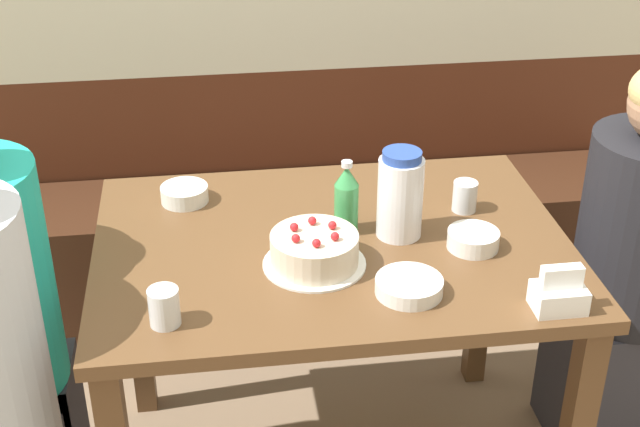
{
  "coord_description": "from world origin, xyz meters",
  "views": [
    {
      "loc": [
        -0.28,
        -1.83,
        1.87
      ],
      "look_at": [
        -0.02,
        0.05,
        0.82
      ],
      "focal_mm": 50.0,
      "sensor_mm": 36.0,
      "label": 1
    }
  ],
  "objects_px": {
    "bowl_soup_white": "(409,286)",
    "glass_tumbler_short": "(465,196)",
    "soju_bottle": "(346,199)",
    "bowl_rice_small": "(473,240)",
    "glass_water_tall": "(164,307)",
    "napkin_holder": "(559,294)",
    "birthday_cake": "(314,250)",
    "water_pitcher": "(400,195)",
    "bench_seat": "(296,252)",
    "bowl_side_dish": "(185,194)",
    "person_grey_tee": "(633,277)"
  },
  "relations": [
    {
      "from": "bowl_side_dish",
      "to": "person_grey_tee",
      "type": "relative_size",
      "value": 0.11
    },
    {
      "from": "birthday_cake",
      "to": "bowl_rice_small",
      "type": "distance_m",
      "value": 0.39
    },
    {
      "from": "bowl_side_dish",
      "to": "napkin_holder",
      "type": "bearing_deg",
      "value": -37.41
    },
    {
      "from": "bowl_side_dish",
      "to": "water_pitcher",
      "type": "bearing_deg",
      "value": -25.32
    },
    {
      "from": "soju_bottle",
      "to": "bowl_side_dish",
      "type": "relative_size",
      "value": 1.54
    },
    {
      "from": "bowl_soup_white",
      "to": "bowl_rice_small",
      "type": "bearing_deg",
      "value": 40.97
    },
    {
      "from": "bowl_rice_small",
      "to": "glass_tumbler_short",
      "type": "bearing_deg",
      "value": 80.4
    },
    {
      "from": "bench_seat",
      "to": "bowl_side_dish",
      "type": "xyz_separation_m",
      "value": [
        -0.35,
        -0.58,
        0.55
      ]
    },
    {
      "from": "bowl_soup_white",
      "to": "bowl_rice_small",
      "type": "xyz_separation_m",
      "value": [
        0.19,
        0.17,
        0.0
      ]
    },
    {
      "from": "bowl_rice_small",
      "to": "bowl_side_dish",
      "type": "bearing_deg",
      "value": 154.06
    },
    {
      "from": "bowl_rice_small",
      "to": "person_grey_tee",
      "type": "height_order",
      "value": "person_grey_tee"
    },
    {
      "from": "glass_tumbler_short",
      "to": "person_grey_tee",
      "type": "relative_size",
      "value": 0.07
    },
    {
      "from": "soju_bottle",
      "to": "bowl_rice_small",
      "type": "distance_m",
      "value": 0.32
    },
    {
      "from": "water_pitcher",
      "to": "bowl_soup_white",
      "type": "xyz_separation_m",
      "value": [
        -0.03,
        -0.25,
        -0.09
      ]
    },
    {
      "from": "bench_seat",
      "to": "water_pitcher",
      "type": "distance_m",
      "value": 1.05
    },
    {
      "from": "bench_seat",
      "to": "bowl_rice_small",
      "type": "height_order",
      "value": "bowl_rice_small"
    },
    {
      "from": "glass_tumbler_short",
      "to": "person_grey_tee",
      "type": "bearing_deg",
      "value": -6.51
    },
    {
      "from": "bench_seat",
      "to": "birthday_cake",
      "type": "xyz_separation_m",
      "value": [
        -0.06,
        -0.93,
        0.57
      ]
    },
    {
      "from": "bowl_rice_small",
      "to": "bowl_side_dish",
      "type": "relative_size",
      "value": 1.0
    },
    {
      "from": "water_pitcher",
      "to": "soju_bottle",
      "type": "xyz_separation_m",
      "value": [
        -0.12,
        0.03,
        -0.02
      ]
    },
    {
      "from": "bowl_soup_white",
      "to": "glass_tumbler_short",
      "type": "distance_m",
      "value": 0.42
    },
    {
      "from": "birthday_cake",
      "to": "bench_seat",
      "type": "bearing_deg",
      "value": 86.49
    },
    {
      "from": "bowl_side_dish",
      "to": "bowl_soup_white",
      "type": "bearing_deg",
      "value": -45.84
    },
    {
      "from": "glass_water_tall",
      "to": "person_grey_tee",
      "type": "relative_size",
      "value": 0.07
    },
    {
      "from": "napkin_holder",
      "to": "bench_seat",
      "type": "bearing_deg",
      "value": 110.26
    },
    {
      "from": "napkin_holder",
      "to": "water_pitcher",
      "type": "bearing_deg",
      "value": 127.03
    },
    {
      "from": "birthday_cake",
      "to": "bowl_soup_white",
      "type": "height_order",
      "value": "birthday_cake"
    },
    {
      "from": "napkin_holder",
      "to": "glass_water_tall",
      "type": "distance_m",
      "value": 0.83
    },
    {
      "from": "bench_seat",
      "to": "bowl_side_dish",
      "type": "distance_m",
      "value": 0.87
    },
    {
      "from": "person_grey_tee",
      "to": "soju_bottle",
      "type": "bearing_deg",
      "value": 0.76
    },
    {
      "from": "person_grey_tee",
      "to": "glass_water_tall",
      "type": "bearing_deg",
      "value": 15.49
    },
    {
      "from": "bowl_rice_small",
      "to": "glass_water_tall",
      "type": "distance_m",
      "value": 0.75
    },
    {
      "from": "bowl_rice_small",
      "to": "bench_seat",
      "type": "bearing_deg",
      "value": 109.87
    },
    {
      "from": "napkin_holder",
      "to": "bowl_rice_small",
      "type": "height_order",
      "value": "napkin_holder"
    },
    {
      "from": "soju_bottle",
      "to": "glass_water_tall",
      "type": "bearing_deg",
      "value": -142.9
    },
    {
      "from": "soju_bottle",
      "to": "napkin_holder",
      "type": "relative_size",
      "value": 1.72
    },
    {
      "from": "birthday_cake",
      "to": "water_pitcher",
      "type": "bearing_deg",
      "value": 26.75
    },
    {
      "from": "bowl_soup_white",
      "to": "glass_water_tall",
      "type": "bearing_deg",
      "value": -175.53
    },
    {
      "from": "birthday_cake",
      "to": "bowl_rice_small",
      "type": "bearing_deg",
      "value": 3.94
    },
    {
      "from": "glass_water_tall",
      "to": "napkin_holder",
      "type": "bearing_deg",
      "value": -4.17
    },
    {
      "from": "bowl_soup_white",
      "to": "bench_seat",
      "type": "bearing_deg",
      "value": 97.06
    },
    {
      "from": "water_pitcher",
      "to": "glass_water_tall",
      "type": "bearing_deg",
      "value": -152.18
    },
    {
      "from": "napkin_holder",
      "to": "glass_water_tall",
      "type": "xyz_separation_m",
      "value": [
        -0.83,
        0.06,
        0.0
      ]
    },
    {
      "from": "soju_bottle",
      "to": "bowl_soup_white",
      "type": "distance_m",
      "value": 0.31
    },
    {
      "from": "birthday_cake",
      "to": "glass_tumbler_short",
      "type": "bearing_deg",
      "value": 26.84
    },
    {
      "from": "bowl_soup_white",
      "to": "glass_tumbler_short",
      "type": "height_order",
      "value": "glass_tumbler_short"
    },
    {
      "from": "soju_bottle",
      "to": "bowl_rice_small",
      "type": "xyz_separation_m",
      "value": [
        0.29,
        -0.12,
        -0.07
      ]
    },
    {
      "from": "bench_seat",
      "to": "napkin_holder",
      "type": "height_order",
      "value": "napkin_holder"
    },
    {
      "from": "birthday_cake",
      "to": "napkin_holder",
      "type": "distance_m",
      "value": 0.55
    },
    {
      "from": "bench_seat",
      "to": "glass_water_tall",
      "type": "relative_size",
      "value": 28.51
    }
  ]
}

